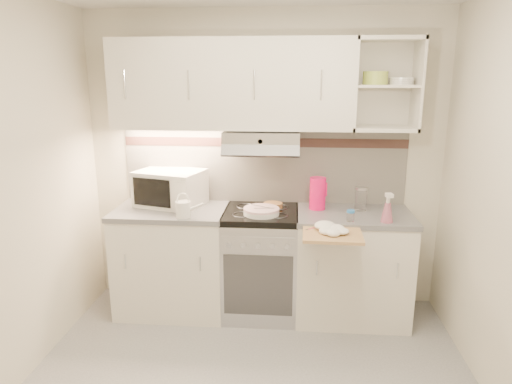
% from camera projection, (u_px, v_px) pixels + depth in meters
% --- Properties ---
extents(room_shell, '(3.04, 2.84, 2.52)m').
position_uv_depth(room_shell, '(253.00, 132.00, 2.82)').
color(room_shell, beige).
rests_on(room_shell, ground).
extents(base_cabinet_left, '(0.90, 0.60, 0.86)m').
position_uv_depth(base_cabinet_left, '(173.00, 262.00, 3.88)').
color(base_cabinet_left, silver).
rests_on(base_cabinet_left, ground).
extents(worktop_left, '(0.92, 0.62, 0.04)m').
position_uv_depth(worktop_left, '(171.00, 211.00, 3.77)').
color(worktop_left, slate).
rests_on(worktop_left, base_cabinet_left).
extents(base_cabinet_right, '(0.90, 0.60, 0.86)m').
position_uv_depth(base_cabinet_right, '(351.00, 268.00, 3.76)').
color(base_cabinet_right, silver).
rests_on(base_cabinet_right, ground).
extents(worktop_right, '(0.92, 0.62, 0.04)m').
position_uv_depth(worktop_right, '(354.00, 215.00, 3.65)').
color(worktop_right, slate).
rests_on(worktop_right, base_cabinet_right).
extents(electric_range, '(0.60, 0.60, 0.90)m').
position_uv_depth(electric_range, '(261.00, 262.00, 3.82)').
color(electric_range, '#B7B7BC').
rests_on(electric_range, ground).
extents(microwave, '(0.61, 0.52, 0.30)m').
position_uv_depth(microwave, '(170.00, 188.00, 3.85)').
color(microwave, silver).
rests_on(microwave, worktop_left).
extents(watering_can, '(0.23, 0.12, 0.20)m').
position_uv_depth(watering_can, '(184.00, 209.00, 3.52)').
color(watering_can, white).
rests_on(watering_can, worktop_left).
extents(plate_stack, '(0.28, 0.28, 0.06)m').
position_uv_depth(plate_stack, '(261.00, 211.00, 3.61)').
color(plate_stack, silver).
rests_on(plate_stack, electric_range).
extents(bread_loaf, '(0.16, 0.16, 0.04)m').
position_uv_depth(bread_loaf, '(273.00, 205.00, 3.80)').
color(bread_loaf, '#B97751').
rests_on(bread_loaf, electric_range).
extents(pink_pitcher, '(0.14, 0.13, 0.26)m').
position_uv_depth(pink_pitcher, '(318.00, 193.00, 3.73)').
color(pink_pitcher, '#FF0C5F').
rests_on(pink_pitcher, worktop_right).
extents(glass_jar, '(0.10, 0.10, 0.19)m').
position_uv_depth(glass_jar, '(361.00, 199.00, 3.70)').
color(glass_jar, white).
rests_on(glass_jar, worktop_right).
extents(spice_jar, '(0.06, 0.06, 0.09)m').
position_uv_depth(spice_jar, '(351.00, 216.00, 3.43)').
color(spice_jar, silver).
rests_on(spice_jar, worktop_right).
extents(spray_bottle, '(0.09, 0.09, 0.24)m').
position_uv_depth(spray_bottle, '(387.00, 210.00, 3.40)').
color(spray_bottle, pink).
rests_on(spray_bottle, worktop_right).
extents(cutting_board, '(0.43, 0.39, 0.02)m').
position_uv_depth(cutting_board, '(332.00, 234.00, 3.25)').
color(cutting_board, tan).
rests_on(cutting_board, base_cabinet_right).
extents(dish_towel, '(0.34, 0.32, 0.07)m').
position_uv_depth(dish_towel, '(334.00, 228.00, 3.24)').
color(dish_towel, silver).
rests_on(dish_towel, cutting_board).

